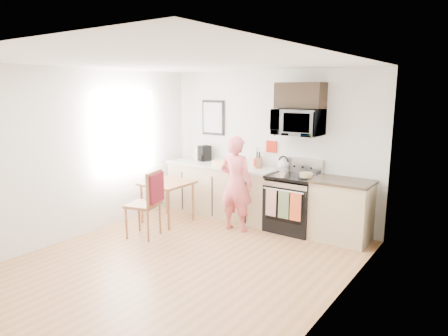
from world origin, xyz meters
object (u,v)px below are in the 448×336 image
Objects in this scene: range at (293,204)px; dining_table at (167,187)px; chair at (151,195)px; microwave at (298,122)px; cake at (306,175)px; person at (236,184)px.

dining_table is (-1.96, -0.86, 0.19)m from range.
chair is at bearing -65.07° from dining_table.
dining_table is at bearing 98.61° from chair.
range is 1.33m from microwave.
dining_table is at bearing -160.70° from cake.
dining_table is at bearing -153.82° from microwave.
person is (-0.76, -0.63, -0.98)m from microwave.
cake is (1.88, 1.48, 0.28)m from chair.
cake is (0.25, -0.19, -0.80)m from microwave.
microwave is at bearing 90.06° from range.
chair is (0.33, -0.71, 0.05)m from dining_table.
range is 1.53× the size of microwave.
microwave is 0.86m from cake.
microwave is 0.72× the size of chair.
person is 1.36m from chair.
microwave reaches higher than range.
microwave is 2.57m from chair.
cake is at bearing 19.30° from dining_table.
person reaches higher than range.
microwave is 2.46m from dining_table.
cake is at bearing -161.64° from person.
person reaches higher than dining_table.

